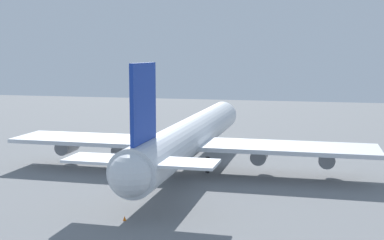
% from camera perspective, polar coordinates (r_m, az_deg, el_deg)
% --- Properties ---
extents(ground_plane, '(269.00, 269.00, 0.00)m').
position_cam_1_polar(ground_plane, '(91.65, 0.00, -5.31)').
color(ground_plane, slate).
extents(cargo_airplane, '(67.25, 62.54, 19.00)m').
position_cam_1_polar(cargo_airplane, '(90.21, -0.05, -1.80)').
color(cargo_airplane, silver).
rests_on(cargo_airplane, ground_plane).
extents(safety_cone_nose, '(0.39, 0.39, 0.56)m').
position_cam_1_polar(safety_cone_nose, '(120.40, 4.16, -2.13)').
color(safety_cone_nose, orange).
rests_on(safety_cone_nose, ground_plane).
extents(safety_cone_tail, '(0.42, 0.42, 0.60)m').
position_cam_1_polar(safety_cone_tail, '(63.96, -7.49, -10.75)').
color(safety_cone_tail, orange).
rests_on(safety_cone_tail, ground_plane).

